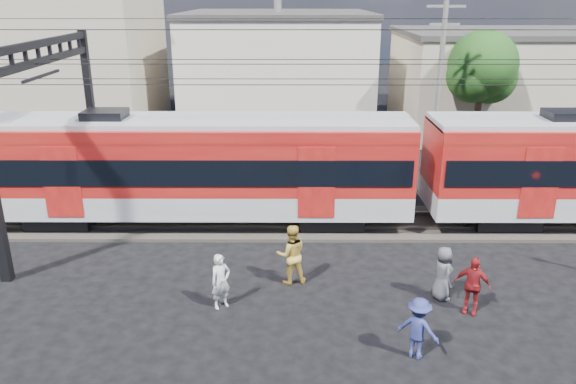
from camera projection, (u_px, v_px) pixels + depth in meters
name	position (u px, v px, depth m)	size (l,w,h in m)	color
ground	(335.00, 347.00, 14.27)	(120.00, 120.00, 0.00)	black
track_bed	(320.00, 223.00, 21.78)	(70.00, 3.40, 0.12)	#2D2823
rail_near	(321.00, 228.00, 21.04)	(70.00, 0.12, 0.12)	#59544C
rail_far	(319.00, 213.00, 22.45)	(70.00, 0.12, 0.12)	#59544C
commuter_train	(201.00, 165.00, 21.01)	(50.30, 3.08, 4.17)	black
catenary	(81.00, 92.00, 20.11)	(70.00, 9.30, 7.52)	black
building_west	(40.00, 57.00, 35.38)	(14.28, 10.20, 9.30)	#BCA990
building_midwest	(278.00, 67.00, 38.47)	(12.24, 12.24, 7.30)	beige
building_mideast	(528.00, 81.00, 35.75)	(16.32, 10.20, 6.30)	#BCA990
utility_pole_mid	(439.00, 80.00, 26.84)	(1.80, 0.24, 8.50)	slate
tree_near	(485.00, 69.00, 29.70)	(3.82, 3.64, 6.72)	#382619
pedestrian_a	(221.00, 281.00, 15.83)	(0.59, 0.39, 1.63)	silver
pedestrian_b	(291.00, 254.00, 17.13)	(0.93, 0.72, 1.91)	gold
pedestrian_c	(418.00, 328.00, 13.62)	(1.04, 0.60, 1.62)	navy
pedestrian_d	(472.00, 285.00, 15.54)	(1.00, 0.42, 1.71)	maroon
pedestrian_e	(443.00, 273.00, 16.26)	(0.80, 0.52, 1.64)	#4D4D52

